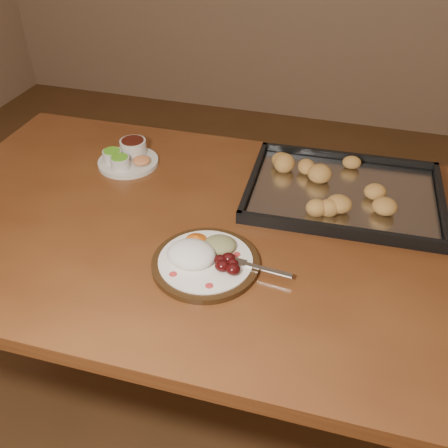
% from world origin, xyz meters
% --- Properties ---
extents(ground, '(4.00, 4.00, 0.00)m').
position_xyz_m(ground, '(0.00, 0.00, 0.00)').
color(ground, brown).
rests_on(ground, ground).
extents(dining_table, '(1.51, 0.92, 0.75)m').
position_xyz_m(dining_table, '(0.15, -0.25, 0.65)').
color(dining_table, brown).
rests_on(dining_table, ground).
extents(dinner_plate, '(0.31, 0.24, 0.06)m').
position_xyz_m(dinner_plate, '(0.18, -0.39, 0.77)').
color(dinner_plate, black).
rests_on(dinner_plate, dining_table).
extents(condiment_saucer, '(0.17, 0.17, 0.06)m').
position_xyz_m(condiment_saucer, '(-0.17, -0.04, 0.77)').
color(condiment_saucer, beige).
rests_on(condiment_saucer, dining_table).
extents(baking_tray, '(0.52, 0.39, 0.05)m').
position_xyz_m(baking_tray, '(0.45, -0.03, 0.77)').
color(baking_tray, black).
rests_on(baking_tray, dining_table).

